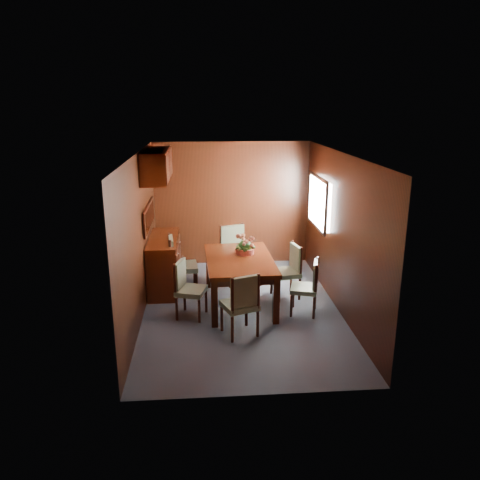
{
  "coord_description": "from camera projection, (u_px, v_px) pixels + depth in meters",
  "views": [
    {
      "loc": [
        -0.56,
        -6.68,
        3.1
      ],
      "look_at": [
        0.0,
        0.26,
        1.05
      ],
      "focal_mm": 35.0,
      "sensor_mm": 36.0,
      "label": 1
    }
  ],
  "objects": [
    {
      "name": "chair_left_near",
      "position": [
        187.0,
        285.0,
        6.95
      ],
      "size": [
        0.5,
        0.52,
        0.88
      ],
      "rotation": [
        0.0,
        0.0,
        -1.86
      ],
      "color": "black",
      "rests_on": "ground"
    },
    {
      "name": "sideboard",
      "position": [
        164.0,
        263.0,
        8.04
      ],
      "size": [
        0.48,
        1.4,
        0.9
      ],
      "primitive_type": "cube",
      "color": "#331106",
      "rests_on": "ground"
    },
    {
      "name": "ground",
      "position": [
        241.0,
        309.0,
        7.31
      ],
      "size": [
        4.5,
        4.5,
        0.0
      ],
      "primitive_type": "plane",
      "color": "#3D4754",
      "rests_on": "ground"
    },
    {
      "name": "room_shell",
      "position": [
        233.0,
        202.0,
        7.16
      ],
      "size": [
        3.06,
        4.52,
        2.41
      ],
      "color": "black",
      "rests_on": "ground"
    },
    {
      "name": "chair_foot",
      "position": [
        235.0,
        250.0,
        8.32
      ],
      "size": [
        0.62,
        0.61,
        1.03
      ],
      "rotation": [
        0.0,
        0.0,
        3.49
      ],
      "color": "black",
      "rests_on": "ground"
    },
    {
      "name": "chair_right_near",
      "position": [
        309.0,
        284.0,
        7.03
      ],
      "size": [
        0.49,
        0.5,
        0.86
      ],
      "rotation": [
        0.0,
        0.0,
        1.29
      ],
      "color": "black",
      "rests_on": "ground"
    },
    {
      "name": "chair_head",
      "position": [
        242.0,
        301.0,
        6.33
      ],
      "size": [
        0.56,
        0.55,
        0.93
      ],
      "rotation": [
        0.0,
        0.0,
        0.35
      ],
      "color": "black",
      "rests_on": "ground"
    },
    {
      "name": "flower_centerpiece",
      "position": [
        245.0,
        245.0,
        7.47
      ],
      "size": [
        0.32,
        0.32,
        0.32
      ],
      "color": "#A14031",
      "rests_on": "dining_table"
    },
    {
      "name": "dining_table",
      "position": [
        239.0,
        265.0,
        7.33
      ],
      "size": [
        1.09,
        1.68,
        0.77
      ],
      "rotation": [
        0.0,
        0.0,
        0.04
      ],
      "color": "#331106",
      "rests_on": "ground"
    },
    {
      "name": "chair_left_far",
      "position": [
        179.0,
        262.0,
        7.75
      ],
      "size": [
        0.5,
        0.52,
        1.01
      ],
      "rotation": [
        0.0,
        0.0,
        -1.47
      ],
      "color": "black",
      "rests_on": "ground"
    },
    {
      "name": "chair_right_far",
      "position": [
        290.0,
        268.0,
        7.66
      ],
      "size": [
        0.48,
        0.5,
        0.9
      ],
      "rotation": [
        0.0,
        0.0,
        1.77
      ],
      "color": "black",
      "rests_on": "ground"
    }
  ]
}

